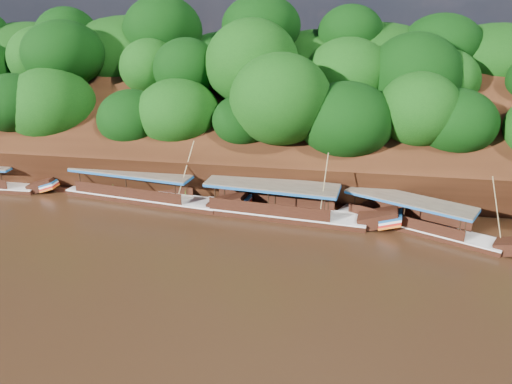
# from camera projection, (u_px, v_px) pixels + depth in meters

# --- Properties ---
(ground) EXTENTS (160.00, 160.00, 0.00)m
(ground) POSITION_uv_depth(u_px,v_px,m) (245.00, 261.00, 32.46)
(ground) COLOR black
(ground) RESTS_ON ground
(riverbank) EXTENTS (120.00, 30.06, 19.40)m
(riverbank) POSITION_uv_depth(u_px,v_px,m) (286.00, 140.00, 52.62)
(riverbank) COLOR black
(riverbank) RESTS_ON ground
(boat_0) EXTENTS (13.51, 7.79, 6.03)m
(boat_0) POSITION_uv_depth(u_px,v_px,m) (427.00, 226.00, 36.19)
(boat_0) COLOR black
(boat_0) RESTS_ON ground
(boat_1) EXTENTS (15.64, 3.95, 6.40)m
(boat_1) POSITION_uv_depth(u_px,v_px,m) (292.00, 211.00, 38.50)
(boat_1) COLOR black
(boat_1) RESTS_ON ground
(boat_2) EXTENTS (16.43, 4.56, 5.96)m
(boat_2) POSITION_uv_depth(u_px,v_px,m) (152.00, 195.00, 41.71)
(boat_2) COLOR black
(boat_2) RESTS_ON ground
(reeds) EXTENTS (51.38, 2.64, 2.10)m
(reeds) POSITION_uv_depth(u_px,v_px,m) (226.00, 191.00, 41.50)
(reeds) COLOR #336118
(reeds) RESTS_ON ground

